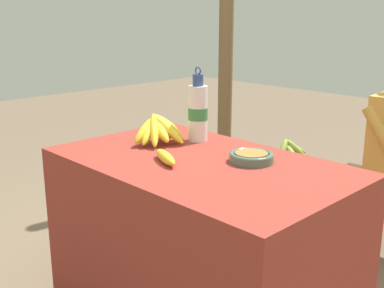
# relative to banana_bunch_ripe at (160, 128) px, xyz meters

# --- Properties ---
(market_counter) EXTENTS (1.23, 0.75, 0.74)m
(market_counter) POSITION_rel_banana_bunch_ripe_xyz_m (0.32, -0.06, -0.44)
(market_counter) COLOR maroon
(market_counter) RESTS_ON ground_plane
(banana_bunch_ripe) EXTENTS (0.21, 0.32, 0.15)m
(banana_bunch_ripe) POSITION_rel_banana_bunch_ripe_xyz_m (0.00, 0.00, 0.00)
(banana_bunch_ripe) COLOR #4C381E
(banana_bunch_ripe) RESTS_ON market_counter
(serving_bowl) EXTENTS (0.18, 0.18, 0.04)m
(serving_bowl) POSITION_rel_banana_bunch_ripe_xyz_m (0.48, 0.07, -0.05)
(serving_bowl) COLOR #4C6B5B
(serving_bowl) RESTS_ON market_counter
(water_bottle) EXTENTS (0.09, 0.09, 0.34)m
(water_bottle) POSITION_rel_banana_bunch_ripe_xyz_m (0.09, 0.16, 0.06)
(water_bottle) COLOR white
(water_bottle) RESTS_ON market_counter
(loose_banana_front) EXTENTS (0.20, 0.12, 0.04)m
(loose_banana_front) POSITION_rel_banana_bunch_ripe_xyz_m (0.24, -0.18, -0.05)
(loose_banana_front) COLOR yellow
(loose_banana_front) RESTS_ON market_counter
(wooden_bench) EXTENTS (1.42, 0.32, 0.41)m
(wooden_bench) POSITION_rel_banana_bunch_ripe_xyz_m (0.31, 1.12, -0.47)
(wooden_bench) COLOR brown
(wooden_bench) RESTS_ON ground_plane
(banana_bunch_green) EXTENTS (0.17, 0.28, 0.14)m
(banana_bunch_green) POSITION_rel_banana_bunch_ripe_xyz_m (-0.04, 1.12, -0.33)
(banana_bunch_green) COLOR #4C381E
(banana_bunch_green) RESTS_ON wooden_bench
(support_post_near) EXTENTS (0.11, 0.11, 2.73)m
(support_post_near) POSITION_rel_banana_bunch_ripe_xyz_m (-0.88, 1.42, 0.55)
(support_post_near) COLOR brown
(support_post_near) RESTS_ON ground_plane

